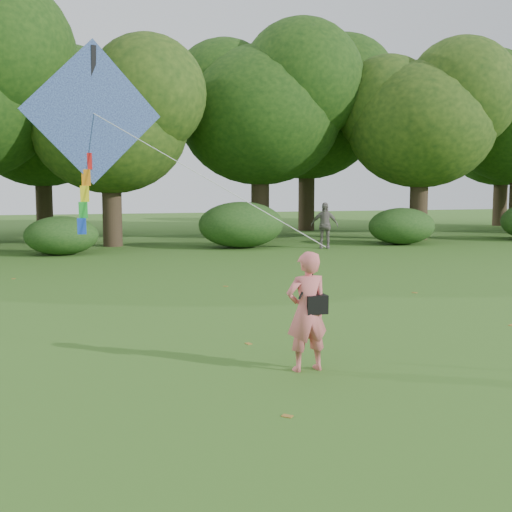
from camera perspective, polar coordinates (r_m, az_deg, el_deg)
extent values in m
plane|color=#265114|center=(8.53, 9.47, -11.35)|extent=(100.00, 100.00, 0.00)
imported|color=#D26365|center=(8.93, 4.54, -4.93)|extent=(0.64, 0.45, 1.67)
imported|color=gray|center=(25.98, 6.10, 2.72)|extent=(1.18, 0.86, 1.86)
cube|color=black|center=(8.93, 5.34, -4.29)|extent=(0.30, 0.20, 0.26)
cylinder|color=black|center=(8.82, 4.65, -2.27)|extent=(0.33, 0.14, 0.47)
cube|color=#2748AC|center=(10.73, -14.32, 12.23)|extent=(2.21, 0.59, 2.26)
cube|color=black|center=(10.76, -14.32, 12.21)|extent=(0.16, 0.28, 2.07)
cylinder|color=white|center=(9.58, -4.93, 7.18)|extent=(2.99, 2.52, 1.99)
cube|color=red|center=(10.69, -14.75, 8.16)|extent=(0.14, 0.06, 0.26)
cube|color=orange|center=(10.69, -14.87, 6.76)|extent=(0.14, 0.06, 0.26)
cube|color=yellow|center=(10.69, -14.99, 5.37)|extent=(0.14, 0.06, 0.26)
cube|color=green|center=(10.69, -15.11, 3.97)|extent=(0.14, 0.06, 0.26)
cube|color=blue|center=(10.70, -15.23, 2.57)|extent=(0.14, 0.06, 0.26)
cylinder|color=#3A2D1E|center=(27.40, -12.67, 4.14)|extent=(0.80, 0.80, 3.15)
ellipsoid|color=#1E3F11|center=(27.47, -12.84, 11.11)|extent=(6.40, 6.40, 5.44)
cylinder|color=#3A2D1E|center=(30.55, 0.37, 5.01)|extent=(0.86, 0.86, 3.67)
ellipsoid|color=#1E3F11|center=(30.71, 0.38, 12.36)|extent=(7.60, 7.60, 6.46)
cylinder|color=#3A2D1E|center=(31.01, 14.26, 4.61)|extent=(0.83, 0.83, 3.43)
ellipsoid|color=#1E3F11|center=(31.11, 14.45, 11.22)|extent=(6.80, 6.80, 5.78)
cylinder|color=#3A2D1E|center=(34.88, -18.31, 4.72)|extent=(0.84, 0.84, 3.50)
ellipsoid|color=#1E3F11|center=(34.98, -18.53, 10.75)|extent=(7.00, 7.00, 5.95)
cylinder|color=#3A2D1E|center=(36.08, 4.51, 5.49)|extent=(0.90, 0.90, 4.02)
ellipsoid|color=#1E3F11|center=(36.25, 4.57, 12.07)|extent=(7.80, 7.80, 6.63)
cylinder|color=#3A2D1E|center=(42.78, 20.88, 4.93)|extent=(0.85, 0.85, 3.57)
ellipsoid|color=#1E3F11|center=(42.87, 21.09, 9.96)|extent=(7.20, 7.20, 6.12)
ellipsoid|color=#264919|center=(24.51, -16.91, 1.75)|extent=(2.66, 2.09, 1.42)
ellipsoid|color=#264919|center=(26.11, -1.34, 2.79)|extent=(3.50, 2.75, 1.88)
ellipsoid|color=#264919|center=(28.24, 12.82, 2.60)|extent=(2.94, 2.31, 1.58)
cube|color=olive|center=(12.76, 21.76, -5.74)|extent=(0.14, 0.13, 0.01)
cube|color=olive|center=(18.81, -20.76, -1.90)|extent=(0.11, 0.14, 0.01)
cube|color=olive|center=(15.81, 13.92, -3.19)|extent=(0.13, 0.14, 0.01)
cube|color=olive|center=(7.41, 2.79, -14.03)|extent=(0.14, 0.14, 0.01)
cube|color=olive|center=(16.32, -2.72, -2.70)|extent=(0.14, 0.13, 0.01)
cube|color=olive|center=(10.53, -0.67, -7.80)|extent=(0.11, 0.14, 0.01)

